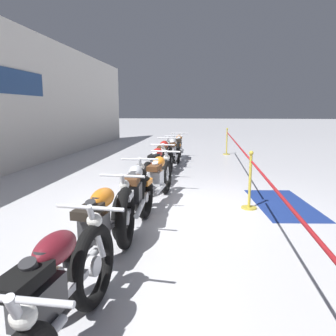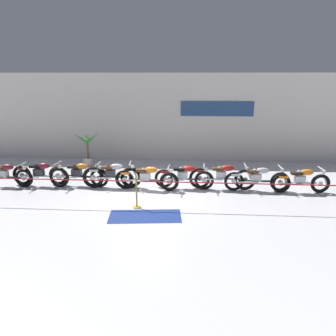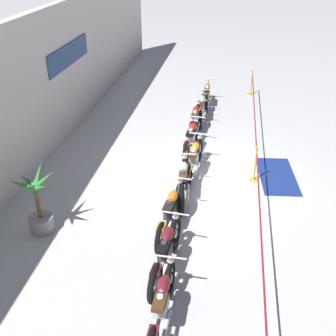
% 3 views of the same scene
% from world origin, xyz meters
% --- Properties ---
extents(ground_plane, '(120.00, 120.00, 0.00)m').
position_xyz_m(ground_plane, '(0.00, 0.00, 0.00)').
color(ground_plane, silver).
extents(motorcycle_maroon_1, '(2.30, 0.62, 0.96)m').
position_xyz_m(motorcycle_maroon_1, '(-4.12, 0.61, 0.48)').
color(motorcycle_maroon_1, black).
rests_on(motorcycle_maroon_1, ground).
extents(motorcycle_orange_2, '(2.40, 0.62, 0.94)m').
position_xyz_m(motorcycle_orange_2, '(-2.70, 0.72, 0.47)').
color(motorcycle_orange_2, black).
rests_on(motorcycle_orange_2, ground).
extents(motorcycle_silver_3, '(2.22, 0.62, 0.98)m').
position_xyz_m(motorcycle_silver_3, '(-1.37, 0.61, 0.48)').
color(motorcycle_silver_3, black).
rests_on(motorcycle_silver_3, ground).
extents(motorcycle_orange_4, '(2.39, 0.62, 0.93)m').
position_xyz_m(motorcycle_orange_4, '(-0.05, 0.47, 0.45)').
color(motorcycle_orange_4, black).
rests_on(motorcycle_orange_4, ground).
extents(motorcycle_red_5, '(2.21, 0.62, 0.93)m').
position_xyz_m(motorcycle_red_5, '(1.32, 0.70, 0.47)').
color(motorcycle_red_5, black).
rests_on(motorcycle_red_5, ground).
extents(motorcycle_red_6, '(2.44, 0.62, 0.97)m').
position_xyz_m(motorcycle_red_6, '(2.72, 0.72, 0.49)').
color(motorcycle_red_6, black).
rests_on(motorcycle_red_6, ground).
extents(motorcycle_silver_7, '(2.37, 0.62, 0.94)m').
position_xyz_m(motorcycle_silver_7, '(3.97, 0.60, 0.47)').
color(motorcycle_silver_7, black).
rests_on(motorcycle_silver_7, ground).
extents(motorcycle_orange_8, '(2.10, 0.62, 0.93)m').
position_xyz_m(motorcycle_orange_8, '(5.49, 0.53, 0.45)').
color(motorcycle_orange_8, black).
rests_on(motorcycle_orange_8, ground).
extents(stanchion_far_left, '(14.15, 0.28, 1.05)m').
position_xyz_m(stanchion_far_left, '(-1.44, -1.23, 0.77)').
color(stanchion_far_left, gold).
rests_on(stanchion_far_left, ground).
extents(stanchion_mid_left, '(0.28, 0.28, 1.05)m').
position_xyz_m(stanchion_mid_left, '(-0.15, -1.23, 0.36)').
color(stanchion_mid_left, gold).
rests_on(stanchion_mid_left, ground).
extents(stanchion_mid_right, '(0.28, 0.28, 1.05)m').
position_xyz_m(stanchion_mid_right, '(7.17, -1.23, 0.36)').
color(stanchion_mid_right, gold).
rests_on(stanchion_mid_right, ground).
extents(floor_banner, '(2.24, 1.21, 0.01)m').
position_xyz_m(floor_banner, '(0.21, -1.90, 0.00)').
color(floor_banner, navy).
rests_on(floor_banner, ground).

